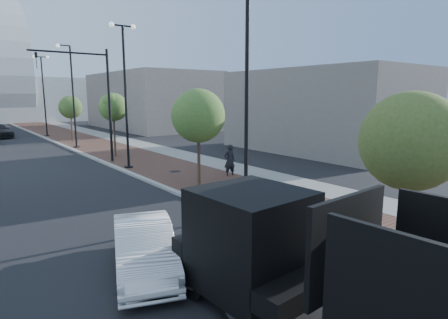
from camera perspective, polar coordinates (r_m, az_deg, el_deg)
sidewalk at (r=43.26m, az=-20.08°, el=2.90°), size 7.00×140.00×0.12m
concrete_strip at (r=44.10m, az=-16.73°, el=3.21°), size 2.40×140.00×0.13m
curb at (r=42.38m, az=-24.61°, el=2.48°), size 0.30×140.00×0.14m
dump_truck at (r=7.22m, az=24.12°, el=-20.44°), size 2.99×13.42×3.14m
white_sedan at (r=10.79m, az=-12.19°, el=-12.95°), size 2.92×4.64×1.44m
pedestrian at (r=22.11m, az=0.85°, el=-0.23°), size 0.80×0.60×1.98m
streetlight_1 at (r=14.59m, az=3.14°, el=7.80°), size 1.44×0.56×9.21m
streetlight_2 at (r=25.03m, az=-14.86°, el=9.44°), size 1.72×0.56×9.28m
streetlight_3 at (r=36.40m, az=-22.25°, el=8.33°), size 1.44×0.56×9.21m
streetlight_4 at (r=48.11m, az=-25.89°, el=8.85°), size 1.72×0.56×9.28m
traffic_mast at (r=27.54m, az=-19.03°, el=9.59°), size 5.09×0.20×8.00m
tree_0 at (r=11.82m, az=26.72°, el=2.50°), size 2.83×2.83×4.99m
tree_1 at (r=19.35m, az=-3.88°, el=6.69°), size 2.78×2.78×5.20m
tree_2 at (r=30.11m, az=-16.58°, el=7.70°), size 2.25×2.17×5.04m
tree_3 at (r=41.56m, az=-22.43°, el=7.41°), size 2.37×2.31×4.78m
commercial_block_ne at (r=56.90m, az=-11.13°, el=8.82°), size 12.00×22.00×8.00m
commercial_block_e at (r=34.25m, az=14.97°, el=7.26°), size 10.00×16.00×7.00m
utility_cover_1 at (r=15.30m, az=13.46°, el=-8.44°), size 0.50×0.50×0.02m
utility_cover_2 at (r=23.59m, az=-7.53°, el=-1.79°), size 0.50×0.50×0.02m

